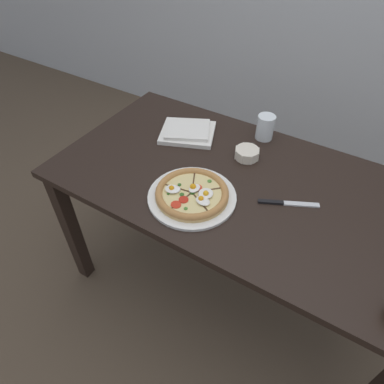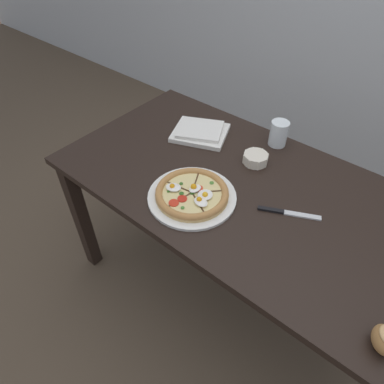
# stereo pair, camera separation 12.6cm
# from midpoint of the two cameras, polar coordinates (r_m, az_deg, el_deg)

# --- Properties ---
(ground_plane) EXTENTS (12.00, 12.00, 0.00)m
(ground_plane) POSITION_cam_midpoint_polar(r_m,az_deg,el_deg) (1.94, 8.18, -15.47)
(ground_plane) COLOR brown
(dining_table) EXTENTS (1.50, 0.80, 0.75)m
(dining_table) POSITION_cam_midpoint_polar(r_m,az_deg,el_deg) (1.42, 10.76, -1.88)
(dining_table) COLOR black
(dining_table) RESTS_ON ground_plane
(pizza) EXTENTS (0.33, 0.33, 0.05)m
(pizza) POSITION_cam_midpoint_polar(r_m,az_deg,el_deg) (1.27, 2.85, -0.50)
(pizza) COLOR white
(pizza) RESTS_ON dining_table
(ramekin_bowl) EXTENTS (0.11, 0.11, 0.04)m
(ramekin_bowl) POSITION_cam_midpoint_polar(r_m,az_deg,el_deg) (1.46, 13.01, 5.40)
(ramekin_bowl) COLOR silver
(ramekin_bowl) RESTS_ON dining_table
(napkin_folded) EXTENTS (0.30, 0.28, 0.04)m
(napkin_folded) POSITION_cam_midpoint_polar(r_m,az_deg,el_deg) (1.59, 3.66, 9.91)
(napkin_folded) COLOR silver
(napkin_folded) RESTS_ON dining_table
(knife_main) EXTENTS (0.21, 0.11, 0.01)m
(knife_main) POSITION_cam_midpoint_polar(r_m,az_deg,el_deg) (1.29, 18.47, -3.46)
(knife_main) COLOR silver
(knife_main) RESTS_ON dining_table
(water_glass) EXTENTS (0.08, 0.08, 0.11)m
(water_glass) POSITION_cam_midpoint_polar(r_m,az_deg,el_deg) (1.58, 16.47, 9.05)
(water_glass) COLOR white
(water_glass) RESTS_ON dining_table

